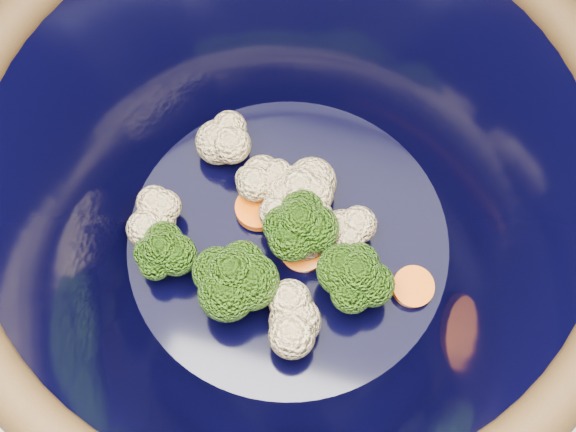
# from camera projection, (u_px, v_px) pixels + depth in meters

# --- Properties ---
(counter) EXTENTS (1.20, 1.20, 0.90)m
(counter) POSITION_uv_depth(u_px,v_px,m) (251.00, 416.00, 0.95)
(counter) COLOR beige
(counter) RESTS_ON ground
(mixing_bowl) EXTENTS (0.43, 0.43, 0.16)m
(mixing_bowl) POSITION_uv_depth(u_px,v_px,m) (288.00, 205.00, 0.46)
(mixing_bowl) COLOR black
(mixing_bowl) RESTS_ON counter
(vegetable_pile) EXTENTS (0.19, 0.13, 0.06)m
(vegetable_pile) POSITION_uv_depth(u_px,v_px,m) (277.00, 232.00, 0.49)
(vegetable_pile) COLOR #608442
(vegetable_pile) RESTS_ON mixing_bowl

